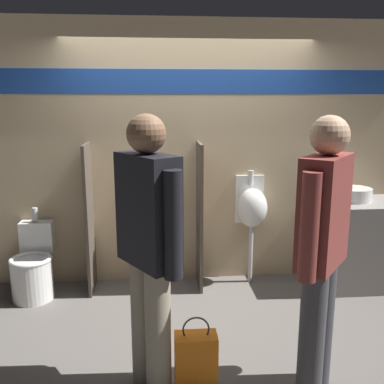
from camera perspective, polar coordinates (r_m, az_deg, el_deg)
ground_plane at (r=4.27m, az=0.20°, el=-14.39°), size 16.00×16.00×0.00m
display_wall at (r=4.45m, az=-0.46°, el=5.12°), size 4.42×0.07×2.70m
sink_counter at (r=4.79m, az=21.11°, el=-6.42°), size 0.86×0.61×0.90m
sink_basin at (r=4.69m, az=20.72°, el=-0.25°), size 0.36×0.36×0.27m
cell_phone at (r=4.45m, az=19.23°, el=-1.57°), size 0.07×0.14×0.01m
divider_near_counter at (r=4.38m, az=-13.51°, el=-3.54°), size 0.03×0.41×1.50m
divider_mid at (r=4.35m, az=1.02°, el=-3.30°), size 0.03×0.41×1.50m
urinal_near_counter at (r=4.38m, az=-6.27°, el=-2.44°), size 0.32×0.29×1.19m
urinal_far at (r=4.48m, az=7.96°, el=-2.13°), size 0.32×0.29×1.19m
toilet at (r=4.54m, az=-20.42°, el=-9.61°), size 0.40×0.57×0.85m
person_in_vest at (r=2.83m, az=16.93°, el=-6.99°), size 0.45×0.52×1.83m
person_with_lanyard at (r=2.74m, az=-5.78°, el=-7.07°), size 0.43×0.55×1.84m
shopping_bag at (r=3.07m, az=0.52°, el=-21.68°), size 0.28×0.15×0.53m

